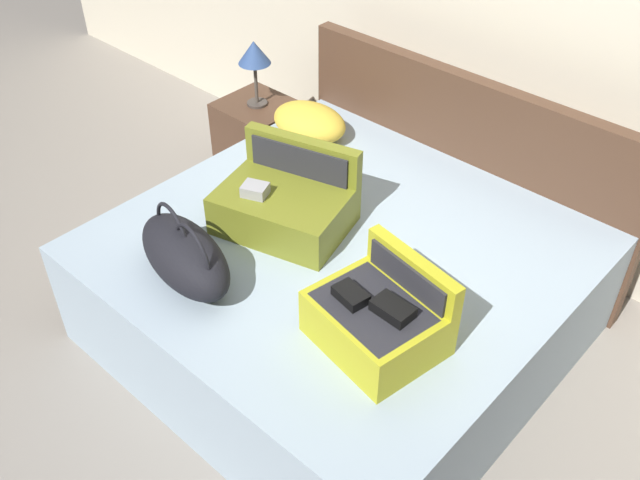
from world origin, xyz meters
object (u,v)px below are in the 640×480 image
object	(u,v)px
bed	(340,290)
hard_case_medium	(378,318)
hard_case_large	(285,203)
pillow_near_headboard	(309,122)
table_lamp	(254,55)
duffel_bag	(185,255)
nightstand	(260,143)

from	to	relation	value
bed	hard_case_medium	bearing A→B (deg)	-35.86
hard_case_large	pillow_near_headboard	world-z (taller)	hard_case_large
hard_case_medium	table_lamp	size ratio (longest dim) A/B	1.31
hard_case_large	duffel_bag	world-z (taller)	hard_case_large
nightstand	table_lamp	size ratio (longest dim) A/B	1.36
table_lamp	hard_case_large	bearing A→B (deg)	-37.45
hard_case_medium	nightstand	distance (m)	2.04
bed	pillow_near_headboard	distance (m)	0.99
hard_case_large	duffel_bag	xyz separation A→B (m)	(-0.04, -0.53, 0.01)
bed	table_lamp	size ratio (longest dim) A/B	4.89
bed	table_lamp	world-z (taller)	table_lamp
bed	hard_case_large	world-z (taller)	hard_case_large
nightstand	pillow_near_headboard	bearing A→B (deg)	-10.91
nightstand	table_lamp	xyz separation A→B (m)	(0.00, 0.00, 0.57)
hard_case_large	table_lamp	distance (m)	1.22
hard_case_large	hard_case_medium	xyz separation A→B (m)	(0.75, -0.28, 0.00)
bed	duffel_bag	world-z (taller)	duffel_bag
table_lamp	nightstand	bearing A→B (deg)	0.00
duffel_bag	hard_case_large	bearing A→B (deg)	85.33
pillow_near_headboard	nightstand	xyz separation A→B (m)	(-0.52, 0.10, -0.39)
hard_case_large	nightstand	bearing A→B (deg)	127.19
bed	hard_case_medium	distance (m)	0.72
bed	pillow_near_headboard	xyz separation A→B (m)	(-0.72, 0.57, 0.37)
bed	hard_case_large	distance (m)	0.49
hard_case_medium	table_lamp	distance (m)	2.00
duffel_bag	nightstand	bearing A→B (deg)	125.95
hard_case_large	bed	bearing A→B (deg)	-0.68
nightstand	table_lamp	distance (m)	0.57
pillow_near_headboard	nightstand	world-z (taller)	pillow_near_headboard
hard_case_medium	pillow_near_headboard	bearing A→B (deg)	152.75
hard_case_large	table_lamp	xyz separation A→B (m)	(-0.96, 0.74, 0.15)
duffel_bag	bed	bearing A→B (deg)	62.34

